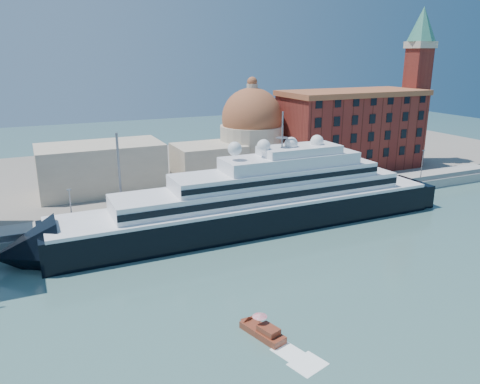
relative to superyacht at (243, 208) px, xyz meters
name	(u,v)px	position (x,y,z in m)	size (l,w,h in m)	color
ground	(286,278)	(-2.75, -23.00, -4.87)	(400.00, 400.00, 0.00)	#375F5E
quay	(211,210)	(-2.75, 11.00, -3.62)	(180.00, 10.00, 2.50)	gray
land	(162,172)	(-2.75, 52.00, -3.87)	(260.00, 72.00, 2.00)	slate
quay_fence	(218,208)	(-2.75, 6.50, -1.77)	(180.00, 0.10, 1.20)	slate
superyacht	(243,208)	(0.00, 0.00, 0.00)	(94.51, 13.10, 28.25)	black
service_barge	(67,258)	(-34.97, -1.47, -4.15)	(11.77, 6.15, 2.52)	white
water_taxi	(263,331)	(-13.85, -36.07, -4.11)	(4.02, 7.07, 3.19)	maroon
warehouse	(351,129)	(49.25, 29.00, 8.91)	(43.00, 19.00, 23.25)	maroon
campanile	(417,76)	(73.25, 29.00, 23.88)	(8.40, 8.40, 47.00)	maroon
church	(201,148)	(3.64, 34.72, 6.03)	(66.00, 18.00, 25.50)	beige
lamp_posts	(157,182)	(-15.42, 9.27, 4.97)	(120.80, 2.40, 18.00)	slate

